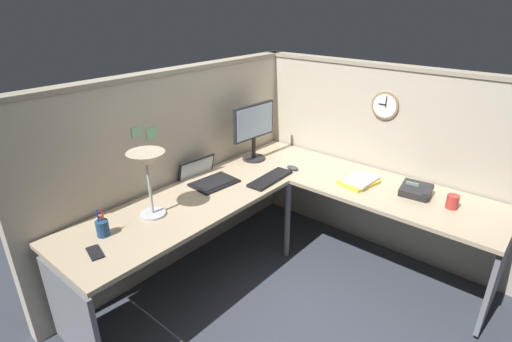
% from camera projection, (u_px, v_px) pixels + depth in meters
% --- Properties ---
extents(ground_plane, '(6.80, 6.80, 0.00)m').
position_uv_depth(ground_plane, '(290.00, 271.00, 3.20)').
color(ground_plane, '#383D47').
extents(cubicle_wall_back, '(2.57, 0.12, 1.58)m').
position_uv_depth(cubicle_wall_back, '(179.00, 169.00, 3.14)').
color(cubicle_wall_back, '#B7AD99').
rests_on(cubicle_wall_back, ground).
extents(cubicle_wall_right, '(0.12, 2.37, 1.58)m').
position_uv_depth(cubicle_wall_right, '(378.00, 159.00, 3.34)').
color(cubicle_wall_right, '#B7AD99').
rests_on(cubicle_wall_right, ground).
extents(desk, '(2.35, 2.15, 0.73)m').
position_uv_depth(desk, '(287.00, 213.00, 2.82)').
color(desk, tan).
rests_on(desk, ground).
extents(monitor, '(0.46, 0.20, 0.50)m').
position_uv_depth(monitor, '(254.00, 128.00, 3.37)').
color(monitor, '#232326').
rests_on(monitor, desk).
extents(laptop, '(0.37, 0.41, 0.22)m').
position_uv_depth(laptop, '(206.00, 177.00, 3.08)').
color(laptop, black).
rests_on(laptop, desk).
extents(keyboard, '(0.44, 0.16, 0.02)m').
position_uv_depth(keyboard, '(270.00, 179.00, 3.09)').
color(keyboard, black).
rests_on(keyboard, desk).
extents(computer_mouse, '(0.06, 0.10, 0.03)m').
position_uv_depth(computer_mouse, '(292.00, 168.00, 3.27)').
color(computer_mouse, '#38383D').
rests_on(computer_mouse, desk).
extents(desk_lamp_dome, '(0.24, 0.24, 0.44)m').
position_uv_depth(desk_lamp_dome, '(147.00, 164.00, 2.45)').
color(desk_lamp_dome, '#B7BABF').
rests_on(desk_lamp_dome, desk).
extents(pen_cup, '(0.08, 0.08, 0.18)m').
position_uv_depth(pen_cup, '(103.00, 228.00, 2.35)').
color(pen_cup, navy).
rests_on(pen_cup, desk).
extents(cell_phone, '(0.10, 0.16, 0.01)m').
position_uv_depth(cell_phone, '(95.00, 253.00, 2.20)').
color(cell_phone, black).
rests_on(cell_phone, desk).
extents(office_phone, '(0.21, 0.22, 0.11)m').
position_uv_depth(office_phone, '(417.00, 191.00, 2.84)').
color(office_phone, '#232326').
rests_on(office_phone, desk).
extents(book_stack, '(0.32, 0.26, 0.04)m').
position_uv_depth(book_stack, '(360.00, 181.00, 3.03)').
color(book_stack, yellow).
rests_on(book_stack, desk).
extents(coffee_mug, '(0.08, 0.08, 0.10)m').
position_uv_depth(coffee_mug, '(452.00, 202.00, 2.66)').
color(coffee_mug, '#B2332D').
rests_on(coffee_mug, desk).
extents(wall_clock, '(0.04, 0.22, 0.22)m').
position_uv_depth(wall_clock, '(385.00, 106.00, 3.09)').
color(wall_clock, olive).
extents(pinned_note_leftmost, '(0.08, 0.00, 0.07)m').
position_uv_depth(pinned_note_leftmost, '(137.00, 132.00, 2.68)').
color(pinned_note_leftmost, '#8CCC99').
extents(pinned_note_middle, '(0.09, 0.00, 0.08)m').
position_uv_depth(pinned_note_middle, '(152.00, 133.00, 2.78)').
color(pinned_note_middle, '#8CCC99').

